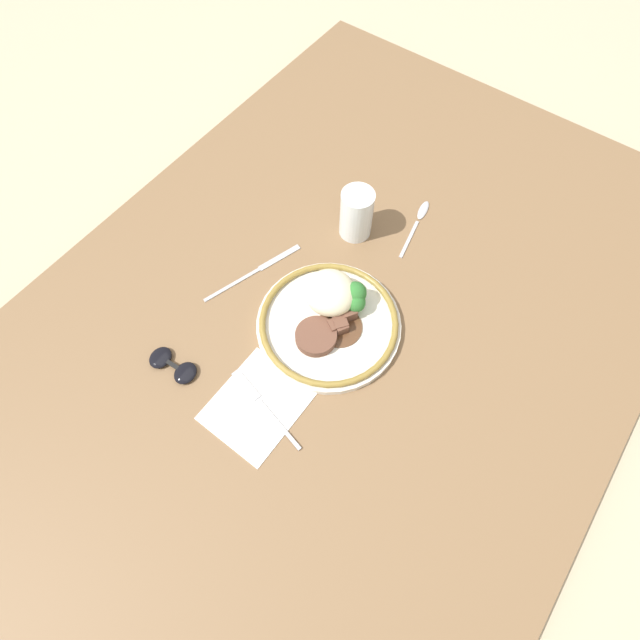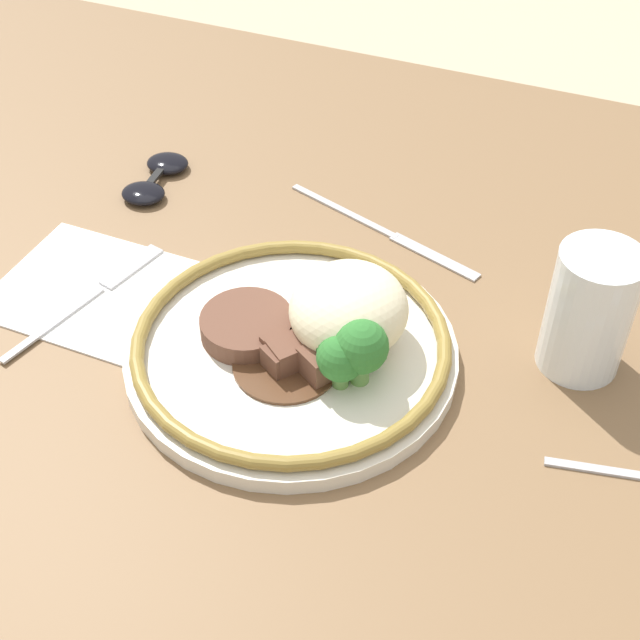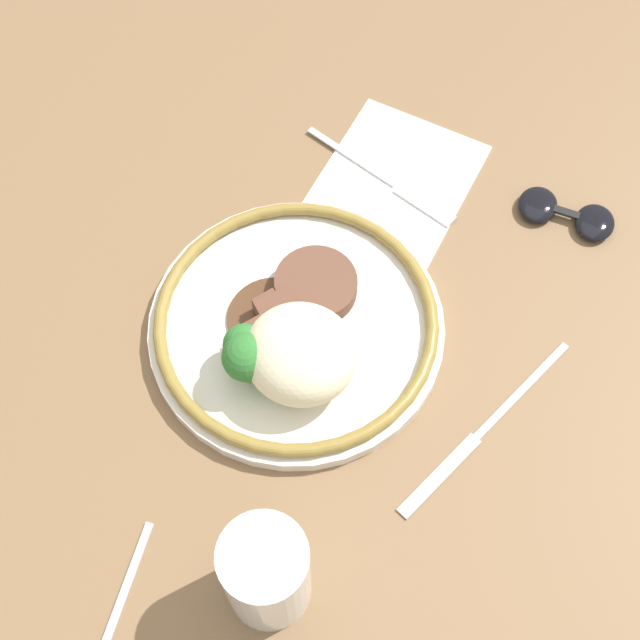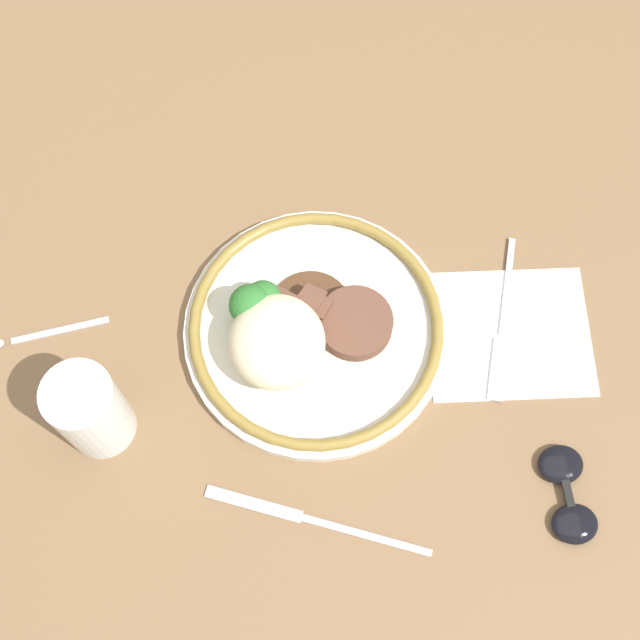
# 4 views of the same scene
# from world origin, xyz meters

# --- Properties ---
(ground_plane) EXTENTS (8.00, 8.00, 0.00)m
(ground_plane) POSITION_xyz_m (0.00, 0.00, 0.00)
(ground_plane) COLOR tan
(dining_table) EXTENTS (1.56, 1.07, 0.03)m
(dining_table) POSITION_xyz_m (0.00, 0.00, 0.02)
(dining_table) COLOR brown
(dining_table) RESTS_ON ground
(napkin) EXTENTS (0.17, 0.15, 0.00)m
(napkin) POSITION_xyz_m (-0.22, 0.01, 0.03)
(napkin) COLOR white
(napkin) RESTS_ON dining_table
(plate) EXTENTS (0.27, 0.27, 0.08)m
(plate) POSITION_xyz_m (-0.01, 0.01, 0.06)
(plate) COLOR silver
(plate) RESTS_ON dining_table
(juice_glass) EXTENTS (0.07, 0.07, 0.11)m
(juice_glass) POSITION_xyz_m (0.20, 0.09, 0.08)
(juice_glass) COLOR #F4AD19
(juice_glass) RESTS_ON dining_table
(fork) EXTENTS (0.05, 0.18, 0.00)m
(fork) POSITION_xyz_m (-0.21, 0.01, 0.04)
(fork) COLOR #ADADB2
(fork) RESTS_ON napkin
(knife) EXTENTS (0.22, 0.08, 0.00)m
(knife) POSITION_xyz_m (-0.00, 0.19, 0.03)
(knife) COLOR #ADADB2
(knife) RESTS_ON dining_table
(sunglasses) EXTENTS (0.05, 0.10, 0.01)m
(sunglasses) POSITION_xyz_m (-0.25, 0.18, 0.04)
(sunglasses) COLOR black
(sunglasses) RESTS_ON dining_table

